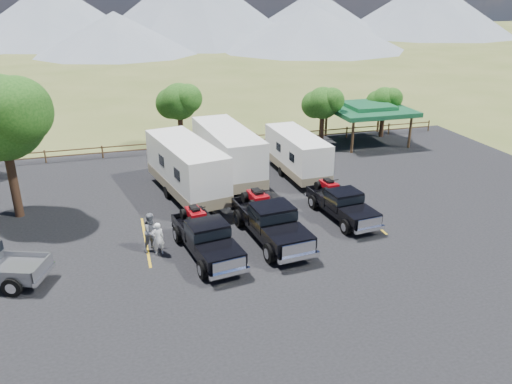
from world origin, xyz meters
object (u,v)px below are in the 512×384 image
object	(u,v)px
trailer_left	(186,169)
person_b	(152,232)
pavilion	(368,109)
trailer_center	(228,154)
rig_left	(206,236)
person_a	(158,239)
rig_right	(341,203)
rig_center	(270,220)
trailer_right	(297,154)
tree_big_nw	(0,118)

from	to	relation	value
trailer_left	person_b	xyz separation A→B (m)	(-2.67, -6.31, -0.80)
pavilion	trailer_center	world-z (taller)	trailer_center
rig_left	person_a	xyz separation A→B (m)	(-2.19, 0.62, -0.11)
trailer_left	person_a	bearing A→B (deg)	-121.49
rig_right	trailer_left	xyz separation A→B (m)	(-7.65, 5.39, 0.89)
rig_center	person_b	world-z (taller)	rig_center
person_b	trailer_left	bearing A→B (deg)	34.91
trailer_right	rig_left	bearing A→B (deg)	-133.72
person_b	tree_big_nw	bearing A→B (deg)	106.16
pavilion	person_b	xyz separation A→B (m)	(-18.72, -14.05, -1.78)
trailer_center	pavilion	bearing A→B (deg)	18.31
rig_right	person_b	xyz separation A→B (m)	(-10.32, -0.92, 0.09)
trailer_right	tree_big_nw	bearing A→B (deg)	-176.40
tree_big_nw	pavilion	xyz separation A→B (m)	(25.55, 7.97, -2.81)
person_a	person_b	world-z (taller)	person_b
tree_big_nw	rig_left	xyz separation A→B (m)	(9.24, -7.19, -4.62)
pavilion	trailer_left	xyz separation A→B (m)	(-16.05, -7.74, -0.98)
person_b	rig_center	bearing A→B (deg)	-36.35
pavilion	trailer_right	size ratio (longest dim) A/B	0.75
tree_big_nw	trailer_center	distance (m)	13.26
tree_big_nw	person_b	bearing A→B (deg)	-41.65
tree_big_nw	rig_center	world-z (taller)	tree_big_nw
tree_big_nw	person_a	size ratio (longest dim) A/B	4.78
pavilion	rig_center	bearing A→B (deg)	-131.75
pavilion	rig_center	size ratio (longest dim) A/B	0.94
tree_big_nw	rig_right	bearing A→B (deg)	-16.73
trailer_right	person_b	size ratio (longest dim) A/B	4.30
rig_right	tree_big_nw	bearing A→B (deg)	157.14
trailer_right	rig_right	bearing A→B (deg)	-92.46
tree_big_nw	trailer_center	bearing A→B (deg)	10.55
pavilion	tree_big_nw	bearing A→B (deg)	-162.66
rig_center	rig_right	world-z (taller)	rig_center
pavilion	rig_left	size ratio (longest dim) A/B	1.03
tree_big_nw	person_b	size ratio (longest dim) A/B	4.06
rig_center	pavilion	bearing A→B (deg)	42.30
trailer_left	rig_left	bearing A→B (deg)	-103.71
rig_right	person_b	world-z (taller)	person_b
pavilion	rig_right	size ratio (longest dim) A/B	1.10
rig_right	person_b	distance (m)	10.36
rig_left	rig_right	distance (m)	8.17
pavilion	rig_right	world-z (taller)	pavilion
tree_big_nw	rig_left	bearing A→B (deg)	-37.89
tree_big_nw	person_b	world-z (taller)	tree_big_nw
rig_center	rig_right	bearing A→B (deg)	10.59
rig_left	trailer_right	xyz separation A→B (m)	(7.90, 9.03, 0.57)
trailer_center	person_b	world-z (taller)	trailer_center
rig_left	trailer_center	bearing A→B (deg)	62.12
rig_left	rig_center	bearing A→B (deg)	2.61
tree_big_nw	person_a	xyz separation A→B (m)	(7.05, -6.57, -4.74)
rig_left	rig_center	distance (m)	3.46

